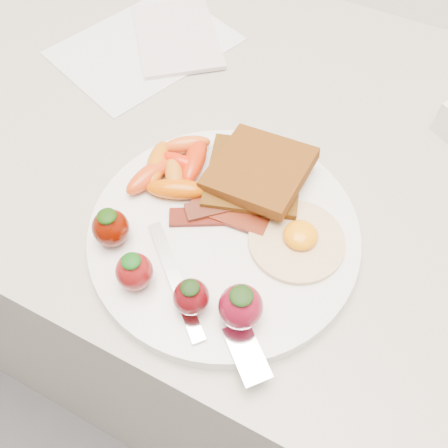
% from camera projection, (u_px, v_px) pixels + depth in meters
% --- Properties ---
extents(counter, '(2.00, 0.60, 0.90)m').
position_uv_depth(counter, '(264.00, 305.00, 0.95)').
color(counter, gray).
rests_on(counter, ground).
extents(plate, '(0.27, 0.27, 0.02)m').
position_uv_depth(plate, '(224.00, 234.00, 0.50)').
color(plate, white).
rests_on(plate, counter).
extents(toast_lower, '(0.12, 0.12, 0.01)m').
position_uv_depth(toast_lower, '(254.00, 177.00, 0.52)').
color(toast_lower, '#321909').
rests_on(toast_lower, plate).
extents(toast_upper, '(0.10, 0.10, 0.02)m').
position_uv_depth(toast_upper, '(259.00, 170.00, 0.51)').
color(toast_upper, '#4F2E08').
rests_on(toast_upper, toast_lower).
extents(fried_egg, '(0.11, 0.11, 0.02)m').
position_uv_depth(fried_egg, '(298.00, 239.00, 0.48)').
color(fried_egg, '#F4E6B8').
rests_on(fried_egg, plate).
extents(bacon_strips, '(0.10, 0.08, 0.01)m').
position_uv_depth(bacon_strips, '(221.00, 212.00, 0.50)').
color(bacon_strips, '#361108').
rests_on(bacon_strips, plate).
extents(baby_carrots, '(0.09, 0.11, 0.02)m').
position_uv_depth(baby_carrots, '(174.00, 168.00, 0.52)').
color(baby_carrots, red).
rests_on(baby_carrots, plate).
extents(strawberries, '(0.18, 0.06, 0.05)m').
position_uv_depth(strawberries, '(173.00, 276.00, 0.44)').
color(strawberries, '#4C0A00').
rests_on(strawberries, plate).
extents(fork, '(0.17, 0.11, 0.00)m').
position_uv_depth(fork, '(206.00, 311.00, 0.44)').
color(fork, silver).
rests_on(fork, plate).
extents(paper_sheet, '(0.23, 0.27, 0.00)m').
position_uv_depth(paper_sheet, '(145.00, 46.00, 0.68)').
color(paper_sheet, silver).
rests_on(paper_sheet, counter).
extents(notepad, '(0.18, 0.19, 0.01)m').
position_uv_depth(notepad, '(177.00, 36.00, 0.68)').
color(notepad, beige).
rests_on(notepad, paper_sheet).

